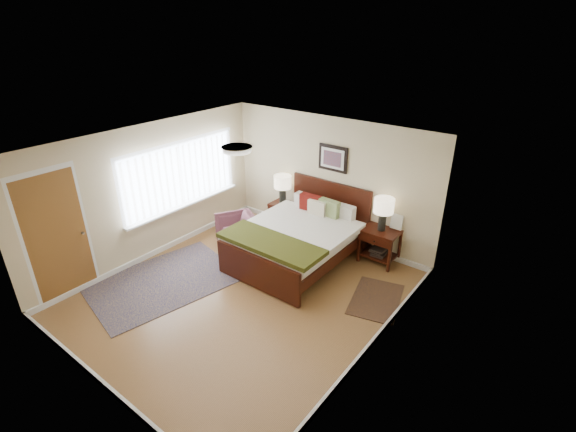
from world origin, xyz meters
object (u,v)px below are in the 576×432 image
at_px(bed, 298,234).
at_px(nightstand_right, 380,243).
at_px(lamp_left, 283,184).
at_px(rug_persian, 164,281).
at_px(lamp_right, 384,208).
at_px(armchair, 237,232).
at_px(nightstand_left, 282,209).

xyz_separation_m(bed, nightstand_right, (1.21, 0.88, -0.17)).
relative_size(nightstand_right, lamp_left, 1.09).
xyz_separation_m(lamp_left, rug_persian, (-0.38, -2.87, -1.01)).
bearing_deg(rug_persian, nightstand_right, 59.50).
bearing_deg(bed, rug_persian, -125.96).
xyz_separation_m(lamp_right, armchair, (-2.48, -1.19, -0.76)).
relative_size(nightstand_left, nightstand_right, 0.88).
bearing_deg(lamp_left, rug_persian, -97.45).
xyz_separation_m(nightstand_right, lamp_left, (-2.27, 0.01, 0.62)).
bearing_deg(lamp_left, nightstand_right, -0.36).
xyz_separation_m(nightstand_left, nightstand_right, (2.27, 0.01, -0.06)).
relative_size(bed, lamp_right, 3.75).
height_order(lamp_left, armchair, lamp_left).
bearing_deg(lamp_right, armchair, -154.25).
height_order(nightstand_left, rug_persian, nightstand_left).
bearing_deg(nightstand_left, nightstand_right, 0.17).
relative_size(nightstand_right, armchair, 0.91).
relative_size(lamp_left, lamp_right, 1.00).
xyz_separation_m(nightstand_right, armchair, (-2.48, -1.18, -0.07)).
bearing_deg(armchair, lamp_left, 109.99).
height_order(bed, rug_persian, bed).
xyz_separation_m(nightstand_left, lamp_right, (2.27, 0.02, 0.63)).
height_order(bed, lamp_right, lamp_right).
distance_m(nightstand_right, lamp_left, 2.35).
bearing_deg(lamp_right, nightstand_right, -90.00).
xyz_separation_m(nightstand_left, rug_persian, (-0.38, -2.85, -0.45)).
bearing_deg(lamp_right, nightstand_left, -179.48).
bearing_deg(nightstand_left, lamp_right, 0.52).
xyz_separation_m(nightstand_right, rug_persian, (-2.64, -2.86, -0.39)).
distance_m(bed, lamp_right, 1.60).
distance_m(bed, nightstand_left, 1.38).
distance_m(nightstand_left, lamp_right, 2.35).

